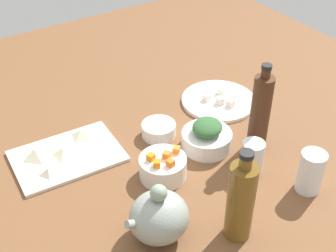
# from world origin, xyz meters

# --- Properties ---
(tabletop) EXTENTS (1.90, 1.90, 0.03)m
(tabletop) POSITION_xyz_m (0.00, 0.00, 0.01)
(tabletop) COLOR brown
(tabletop) RESTS_ON ground
(cutting_board) EXTENTS (0.31, 0.22, 0.01)m
(cutting_board) POSITION_xyz_m (0.28, -0.09, 0.03)
(cutting_board) COLOR silver
(cutting_board) RESTS_ON tabletop
(plate_tofu) EXTENTS (0.25, 0.25, 0.01)m
(plate_tofu) POSITION_xyz_m (-0.25, -0.08, 0.04)
(plate_tofu) COLOR white
(plate_tofu) RESTS_ON tabletop
(bowl_greens) EXTENTS (0.14, 0.14, 0.05)m
(bowl_greens) POSITION_xyz_m (-0.07, 0.09, 0.06)
(bowl_greens) COLOR white
(bowl_greens) RESTS_ON tabletop
(bowl_carrots) EXTENTS (0.13, 0.13, 0.06)m
(bowl_carrots) POSITION_xyz_m (0.10, 0.12, 0.06)
(bowl_carrots) COLOR white
(bowl_carrots) RESTS_ON tabletop
(bowl_small_side) EXTENTS (0.10, 0.10, 0.04)m
(bowl_small_side) POSITION_xyz_m (0.01, -0.03, 0.05)
(bowl_small_side) COLOR white
(bowl_small_side) RESTS_ON tabletop
(teapot) EXTENTS (0.16, 0.13, 0.16)m
(teapot) POSITION_xyz_m (0.22, 0.29, 0.09)
(teapot) COLOR gray
(teapot) RESTS_ON tabletop
(bottle_0) EXTENTS (0.06, 0.06, 0.25)m
(bottle_0) POSITION_xyz_m (0.06, 0.39, 0.14)
(bottle_0) COLOR brown
(bottle_0) RESTS_ON tabletop
(bottle_1) EXTENTS (0.06, 0.06, 0.27)m
(bottle_1) POSITION_xyz_m (-0.20, 0.17, 0.15)
(bottle_1) COLOR #452615
(bottle_1) RESTS_ON tabletop
(drinking_glass_0) EXTENTS (0.07, 0.07, 0.12)m
(drinking_glass_0) POSITION_xyz_m (-0.19, 0.37, 0.09)
(drinking_glass_0) COLOR white
(drinking_glass_0) RESTS_ON tabletop
(drinking_glass_1) EXTENTS (0.06, 0.06, 0.10)m
(drinking_glass_1) POSITION_xyz_m (-0.11, 0.24, 0.08)
(drinking_glass_1) COLOR white
(drinking_glass_1) RESTS_ON tabletop
(carrot_cube_0) EXTENTS (0.03, 0.03, 0.02)m
(carrot_cube_0) POSITION_xyz_m (0.09, 0.13, 0.10)
(carrot_cube_0) COLOR orange
(carrot_cube_0) RESTS_ON bowl_carrots
(carrot_cube_1) EXTENTS (0.02, 0.02, 0.02)m
(carrot_cube_1) POSITION_xyz_m (0.13, 0.11, 0.10)
(carrot_cube_1) COLOR orange
(carrot_cube_1) RESTS_ON bowl_carrots
(carrot_cube_2) EXTENTS (0.02, 0.02, 0.02)m
(carrot_cube_2) POSITION_xyz_m (0.10, 0.16, 0.10)
(carrot_cube_2) COLOR orange
(carrot_cube_2) RESTS_ON bowl_carrots
(carrot_cube_3) EXTENTS (0.03, 0.03, 0.02)m
(carrot_cube_3) POSITION_xyz_m (0.05, 0.12, 0.10)
(carrot_cube_3) COLOR orange
(carrot_cube_3) RESTS_ON bowl_carrots
(carrot_cube_4) EXTENTS (0.02, 0.02, 0.02)m
(carrot_cube_4) POSITION_xyz_m (0.13, 0.14, 0.10)
(carrot_cube_4) COLOR orange
(carrot_cube_4) RESTS_ON bowl_carrots
(chopped_greens_mound) EXTENTS (0.13, 0.12, 0.04)m
(chopped_greens_mound) POSITION_xyz_m (-0.07, 0.09, 0.10)
(chopped_greens_mound) COLOR #315E31
(chopped_greens_mound) RESTS_ON bowl_greens
(tofu_cube_0) EXTENTS (0.03, 0.03, 0.02)m
(tofu_cube_0) POSITION_xyz_m (-0.28, -0.10, 0.05)
(tofu_cube_0) COLOR white
(tofu_cube_0) RESTS_ON plate_tofu
(tofu_cube_1) EXTENTS (0.02, 0.02, 0.02)m
(tofu_cube_1) POSITION_xyz_m (-0.21, -0.09, 0.05)
(tofu_cube_1) COLOR white
(tofu_cube_1) RESTS_ON plate_tofu
(tofu_cube_2) EXTENTS (0.02, 0.02, 0.02)m
(tofu_cube_2) POSITION_xyz_m (-0.24, -0.05, 0.05)
(tofu_cube_2) COLOR silver
(tofu_cube_2) RESTS_ON plate_tofu
(tofu_cube_3) EXTENTS (0.03, 0.03, 0.02)m
(tofu_cube_3) POSITION_xyz_m (-0.29, -0.05, 0.05)
(tofu_cube_3) COLOR white
(tofu_cube_3) RESTS_ON plate_tofu
(tofu_cube_4) EXTENTS (0.03, 0.03, 0.02)m
(tofu_cube_4) POSITION_xyz_m (-0.26, -0.02, 0.05)
(tofu_cube_4) COLOR #F7E1CD
(tofu_cube_4) RESTS_ON plate_tofu
(dumpling_0) EXTENTS (0.07, 0.07, 0.03)m
(dumpling_0) POSITION_xyz_m (0.21, -0.14, 0.05)
(dumpling_0) COLOR beige
(dumpling_0) RESTS_ON cutting_board
(dumpling_1) EXTENTS (0.07, 0.08, 0.02)m
(dumpling_1) POSITION_xyz_m (0.29, -0.09, 0.05)
(dumpling_1) COLOR beige
(dumpling_1) RESTS_ON cutting_board
(dumpling_2) EXTENTS (0.05, 0.05, 0.02)m
(dumpling_2) POSITION_xyz_m (0.36, -0.04, 0.05)
(dumpling_2) COLOR beige
(dumpling_2) RESTS_ON cutting_board
(dumpling_3) EXTENTS (0.06, 0.06, 0.03)m
(dumpling_3) POSITION_xyz_m (0.36, -0.12, 0.05)
(dumpling_3) COLOR beige
(dumpling_3) RESTS_ON cutting_board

